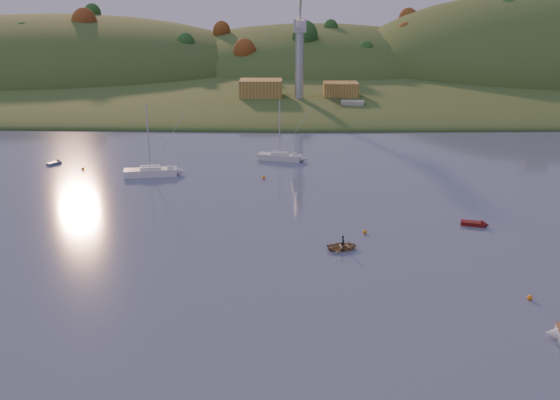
{
  "coord_description": "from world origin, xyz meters",
  "views": [
    {
      "loc": [
        -1.61,
        -41.33,
        27.67
      ],
      "look_at": [
        -2.23,
        32.28,
        3.68
      ],
      "focal_mm": 40.0,
      "sensor_mm": 36.0,
      "label": 1
    }
  ],
  "objects_px": {
    "red_tender": "(478,224)",
    "grey_dinghy": "(57,163)",
    "sailboat_far": "(280,156)",
    "canoe": "(343,246)",
    "sailboat_near": "(150,171)"
  },
  "relations": [
    {
      "from": "sailboat_near",
      "to": "canoe",
      "type": "xyz_separation_m",
      "value": [
        28.57,
        -30.86,
        -0.38
      ]
    },
    {
      "from": "canoe",
      "to": "red_tender",
      "type": "relative_size",
      "value": 0.97
    },
    {
      "from": "sailboat_far",
      "to": "red_tender",
      "type": "height_order",
      "value": "sailboat_far"
    },
    {
      "from": "red_tender",
      "to": "sailboat_near",
      "type": "bearing_deg",
      "value": 170.45
    },
    {
      "from": "canoe",
      "to": "sailboat_near",
      "type": "bearing_deg",
      "value": 29.92
    },
    {
      "from": "sailboat_near",
      "to": "sailboat_far",
      "type": "distance_m",
      "value": 23.4
    },
    {
      "from": "canoe",
      "to": "grey_dinghy",
      "type": "distance_m",
      "value": 60.33
    },
    {
      "from": "red_tender",
      "to": "grey_dinghy",
      "type": "relative_size",
      "value": 1.27
    },
    {
      "from": "sailboat_near",
      "to": "sailboat_far",
      "type": "xyz_separation_m",
      "value": [
        20.93,
        10.46,
        -0.05
      ]
    },
    {
      "from": "sailboat_far",
      "to": "canoe",
      "type": "relative_size",
      "value": 2.99
    },
    {
      "from": "red_tender",
      "to": "canoe",
      "type": "bearing_deg",
      "value": -139.48
    },
    {
      "from": "sailboat_near",
      "to": "sailboat_far",
      "type": "bearing_deg",
      "value": 16.64
    },
    {
      "from": "sailboat_near",
      "to": "grey_dinghy",
      "type": "distance_m",
      "value": 19.49
    },
    {
      "from": "red_tender",
      "to": "grey_dinghy",
      "type": "height_order",
      "value": "red_tender"
    },
    {
      "from": "sailboat_near",
      "to": "grey_dinghy",
      "type": "height_order",
      "value": "sailboat_near"
    }
  ]
}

